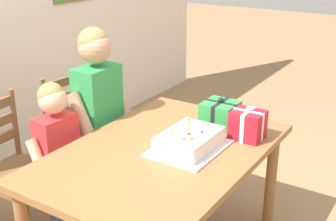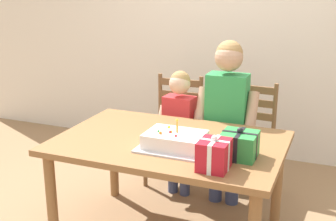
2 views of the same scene
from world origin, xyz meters
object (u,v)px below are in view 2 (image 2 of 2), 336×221
at_px(gift_box_beside_cake, 214,155).
at_px(chair_right, 246,138).
at_px(dining_table, 169,153).
at_px(child_older, 227,108).
at_px(child_younger, 179,121).
at_px(gift_box_red_large, 239,145).
at_px(birthday_cake, 175,141).
at_px(chair_left, 175,129).

xyz_separation_m(gift_box_beside_cake, chair_right, (-0.08, 1.24, -0.34)).
relative_size(dining_table, gift_box_beside_cake, 7.28).
height_order(chair_right, child_older, child_older).
bearing_deg(child_younger, gift_box_red_large, -48.62).
bearing_deg(birthday_cake, child_older, 80.68).
distance_m(gift_box_beside_cake, chair_left, 1.47).
bearing_deg(child_younger, child_older, -0.09).
distance_m(chair_left, chair_right, 0.63).
bearing_deg(chair_left, chair_right, -0.00).
bearing_deg(dining_table, gift_box_beside_cake, -39.58).
height_order(child_older, child_younger, child_older).
distance_m(gift_box_beside_cake, chair_right, 1.28).
height_order(gift_box_red_large, gift_box_beside_cake, gift_box_beside_cake).
xyz_separation_m(dining_table, child_younger, (-0.17, 0.64, 0.00)).
xyz_separation_m(chair_left, chair_right, (0.63, -0.00, 0.00)).
distance_m(birthday_cake, gift_box_beside_cake, 0.38).
bearing_deg(chair_left, child_younger, -61.96).
bearing_deg(chair_left, child_older, -26.66).
height_order(chair_right, child_younger, child_younger).
relative_size(dining_table, chair_left, 1.60).
xyz_separation_m(gift_box_red_large, gift_box_beside_cake, (-0.09, -0.22, 0.01)).
distance_m(birthday_cake, chair_right, 1.09).
height_order(dining_table, child_younger, child_younger).
height_order(dining_table, chair_right, chair_right).
bearing_deg(birthday_cake, chair_right, 77.54).
relative_size(chair_left, child_older, 0.71).
bearing_deg(birthday_cake, gift_box_red_large, 1.76).
bearing_deg(chair_right, gift_box_red_large, -80.30).
bearing_deg(dining_table, child_older, 71.64).
bearing_deg(gift_box_beside_cake, gift_box_red_large, 68.12).
xyz_separation_m(gift_box_red_large, chair_left, (-0.80, 1.01, -0.33)).
relative_size(dining_table, child_older, 1.13).
relative_size(gift_box_beside_cake, chair_left, 0.22).
bearing_deg(birthday_cake, child_younger, 108.89).
xyz_separation_m(chair_left, child_older, (0.53, -0.26, 0.33)).
xyz_separation_m(gift_box_beside_cake, child_older, (-0.19, 0.97, -0.01)).
distance_m(gift_box_red_large, child_younger, 1.01).
relative_size(birthday_cake, gift_box_beside_cake, 2.17).
xyz_separation_m(birthday_cake, gift_box_beside_cake, (0.31, -0.21, 0.04)).
distance_m(gift_box_red_large, chair_left, 1.33).
distance_m(gift_box_red_large, child_older, 0.80).
relative_size(birthday_cake, gift_box_red_large, 2.10).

